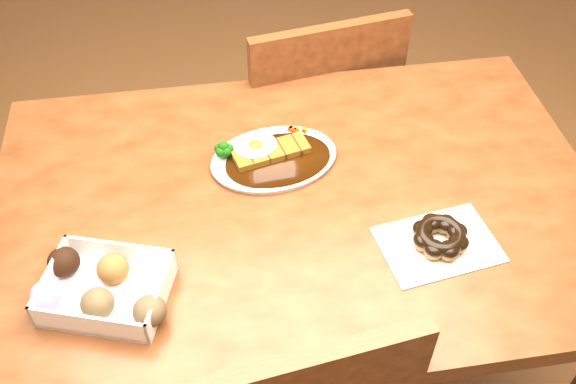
{
  "coord_description": "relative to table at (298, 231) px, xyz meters",
  "views": [
    {
      "loc": [
        -0.15,
        -0.85,
        1.67
      ],
      "look_at": [
        -0.03,
        -0.04,
        0.81
      ],
      "focal_mm": 40.0,
      "sensor_mm": 36.0,
      "label": 1
    }
  ],
  "objects": [
    {
      "name": "ground",
      "position": [
        0.0,
        0.0,
        -0.65
      ],
      "size": [
        6.0,
        6.0,
        0.0
      ],
      "primitive_type": "plane",
      "color": "brown",
      "rests_on": "ground"
    },
    {
      "name": "table",
      "position": [
        0.0,
        0.0,
        0.0
      ],
      "size": [
        1.2,
        0.8,
        0.75
      ],
      "color": "#43210D",
      "rests_on": "ground"
    },
    {
      "name": "chair_far",
      "position": [
        0.13,
        0.54,
        -0.17
      ],
      "size": [
        0.48,
        0.48,
        0.87
      ],
      "rotation": [
        0.0,
        0.0,
        3.3
      ],
      "color": "#43210D",
      "rests_on": "ground"
    },
    {
      "name": "katsu_curry_plate",
      "position": [
        -0.04,
        0.11,
        0.11
      ],
      "size": [
        0.29,
        0.23,
        0.05
      ],
      "rotation": [
        0.0,
        0.0,
        0.17
      ],
      "color": "white",
      "rests_on": "table"
    },
    {
      "name": "donut_box",
      "position": [
        -0.37,
        -0.18,
        0.13
      ],
      "size": [
        0.24,
        0.21,
        0.06
      ],
      "rotation": [
        0.0,
        0.0,
        -0.32
      ],
      "color": "white",
      "rests_on": "table"
    },
    {
      "name": "pon_de_ring",
      "position": [
        0.23,
        -0.16,
        0.12
      ],
      "size": [
        0.23,
        0.18,
        0.04
      ],
      "rotation": [
        0.0,
        0.0,
        0.15
      ],
      "color": "silver",
      "rests_on": "table"
    }
  ]
}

